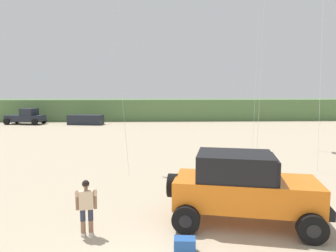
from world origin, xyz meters
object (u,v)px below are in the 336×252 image
person_watching (86,205)px  distant_sedan (86,120)px  cooler_box (185,245)px  jeep (243,186)px  distant_pickup (26,117)px

person_watching → distant_sedan: size_ratio=0.40×
distant_sedan → cooler_box: bearing=-62.5°
jeep → cooler_box: 2.83m
cooler_box → distant_pickup: (-16.88, 31.81, 0.75)m
cooler_box → distant_pickup: distant_pickup is taller
cooler_box → distant_sedan: size_ratio=0.13×
person_watching → distant_pickup: distant_pickup is taller
jeep → cooler_box: bearing=-139.5°
person_watching → distant_sedan: 30.77m
cooler_box → person_watching: bearing=164.3°
person_watching → distant_pickup: (-14.13, 30.76, 0.00)m
cooler_box → distant_sedan: (-9.37, 31.09, 0.41)m
distant_pickup → distant_sedan: 7.55m
jeep → distant_sedan: 31.51m
jeep → distant_pickup: bearing=122.1°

